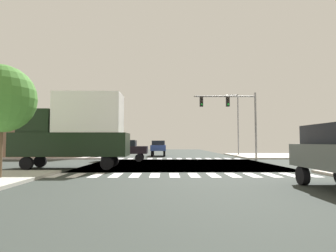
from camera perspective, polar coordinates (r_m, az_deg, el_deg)
name	(u,v)px	position (r m, az deg, el deg)	size (l,w,h in m)	color
ground	(181,164)	(22.07, 2.59, -7.73)	(90.00, 90.00, 0.05)	#2E3531
sidewalk_corner_ne	(283,156)	(36.87, 22.15, -5.55)	(12.00, 12.00, 0.14)	#B2ADA3
sidewalk_corner_nw	(66,156)	(35.97, -19.86, -5.66)	(12.00, 12.00, 0.14)	#B5ABA9
crosswalk_near	(184,175)	(14.80, 3.26, -9.82)	(13.50, 2.00, 0.01)	silver
crosswalk_far	(174,159)	(29.33, 1.27, -6.56)	(13.50, 2.00, 0.01)	silver
traffic_signal_mast	(232,110)	(29.84, 12.73, 3.20)	(6.42, 0.55, 6.80)	gray
street_lamp	(236,119)	(37.66, 13.53, 1.45)	(1.78, 0.32, 7.89)	gray
bank_building	(31,137)	(37.76, -25.81, -1.94)	(16.77, 9.89, 4.68)	#896952
sidewalk_tree	(1,99)	(14.74, -30.57, 4.69)	(3.04, 3.04, 5.16)	brown
sedan_nearside_1	(161,145)	(60.64, -1.42, -3.80)	(1.80, 4.30, 1.88)	black
sedan_farside_2	(158,147)	(34.80, -1.94, -4.21)	(1.80, 4.30, 1.88)	black
box_truck_trailing_2	(76,129)	(19.36, -18.00, -0.52)	(7.20, 2.40, 4.85)	black
sedan_middle_4	(123,149)	(25.73, -8.95, -4.51)	(4.30, 1.80, 1.88)	black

